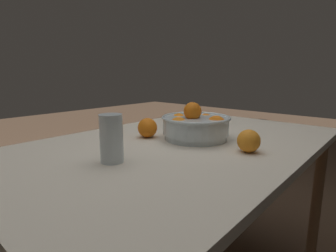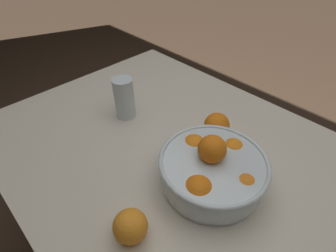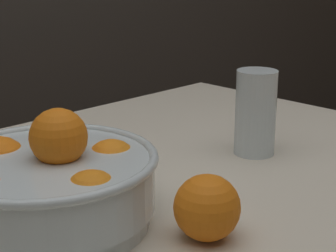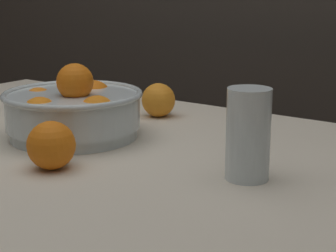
{
  "view_description": "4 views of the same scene",
  "coord_description": "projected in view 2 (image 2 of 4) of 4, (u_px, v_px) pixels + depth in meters",
  "views": [
    {
      "loc": [
        0.81,
        0.64,
        1.01
      ],
      "look_at": [
        0.13,
        0.04,
        0.82
      ],
      "focal_mm": 28.0,
      "sensor_mm": 36.0,
      "label": 1
    },
    {
      "loc": [
        -0.31,
        0.42,
        1.32
      ],
      "look_at": [
        0.12,
        0.0,
        0.82
      ],
      "focal_mm": 28.0,
      "sensor_mm": 36.0,
      "label": 2
    },
    {
      "loc": [
        -0.43,
        -0.55,
        1.07
      ],
      "look_at": [
        0.17,
        0.04,
        0.82
      ],
      "focal_mm": 60.0,
      "sensor_mm": 36.0,
      "label": 3
    },
    {
      "loc": [
        0.74,
        -0.78,
        1.04
      ],
      "look_at": [
        0.16,
        0.03,
        0.79
      ],
      "focal_mm": 60.0,
      "sensor_mm": 36.0,
      "label": 4
    }
  ],
  "objects": [
    {
      "name": "dining_table",
      "position": [
        196.0,
        181.0,
        0.82
      ],
      "size": [
        1.41,
        0.9,
        0.74
      ],
      "color": "beige",
      "rests_on": "ground_plane"
    },
    {
      "name": "fruit_bowl",
      "position": [
        213.0,
        170.0,
        0.69
      ],
      "size": [
        0.28,
        0.28,
        0.15
      ],
      "color": "silver",
      "rests_on": "dining_table"
    },
    {
      "name": "juice_glass",
      "position": [
        124.0,
        100.0,
        0.91
      ],
      "size": [
        0.07,
        0.07,
        0.15
      ],
      "color": "#F4A314",
      "rests_on": "dining_table"
    },
    {
      "name": "orange_loose_near_bowl",
      "position": [
        130.0,
        226.0,
        0.58
      ],
      "size": [
        0.08,
        0.08,
        0.08
      ],
      "primitive_type": "sphere",
      "color": "orange",
      "rests_on": "dining_table"
    },
    {
      "name": "orange_loose_front",
      "position": [
        217.0,
        125.0,
        0.85
      ],
      "size": [
        0.08,
        0.08,
        0.08
      ],
      "primitive_type": "sphere",
      "color": "orange",
      "rests_on": "dining_table"
    }
  ]
}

